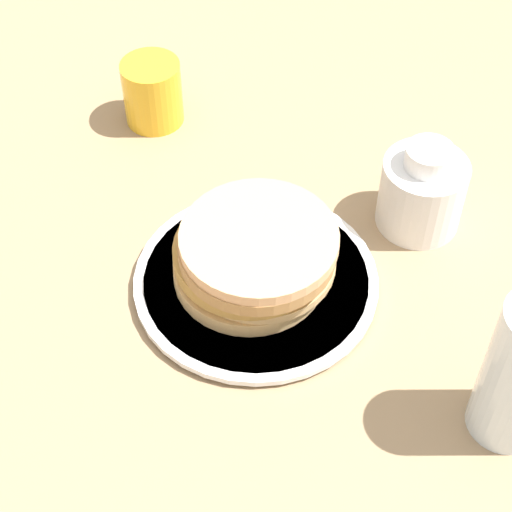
{
  "coord_description": "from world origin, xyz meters",
  "views": [
    {
      "loc": [
        -0.51,
        0.19,
        0.7
      ],
      "look_at": [
        0.01,
        -0.02,
        0.05
      ],
      "focal_mm": 60.0,
      "sensor_mm": 36.0,
      "label": 1
    }
  ],
  "objects": [
    {
      "name": "ground_plane",
      "position": [
        0.0,
        0.0,
        0.0
      ],
      "size": [
        4.0,
        4.0,
        0.0
      ],
      "primitive_type": "plane",
      "color": "#9E7F5B"
    },
    {
      "name": "plate",
      "position": [
        0.01,
        -0.02,
        0.01
      ],
      "size": [
        0.25,
        0.25,
        0.01
      ],
      "color": "white",
      "rests_on": "ground_plane"
    },
    {
      "name": "pancake_stack",
      "position": [
        0.01,
        -0.02,
        0.05
      ],
      "size": [
        0.17,
        0.17,
        0.07
      ],
      "color": "#E4B673",
      "rests_on": "plate"
    },
    {
      "name": "juice_glass",
      "position": [
        0.3,
        -0.01,
        0.04
      ],
      "size": [
        0.07,
        0.07,
        0.08
      ],
      "color": "yellow",
      "rests_on": "ground_plane"
    },
    {
      "name": "cream_jug",
      "position": [
        0.02,
        -0.22,
        0.05
      ],
      "size": [
        0.09,
        0.09,
        0.11
      ],
      "color": "white",
      "rests_on": "ground_plane"
    }
  ]
}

